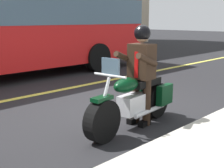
# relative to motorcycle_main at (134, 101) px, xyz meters

# --- Properties ---
(ground_plane) EXTENTS (80.00, 80.00, 0.00)m
(ground_plane) POSITION_rel_motorcycle_main_xyz_m (-0.45, -1.18, -0.45)
(ground_plane) COLOR black
(lane_center_stripe) EXTENTS (60.00, 0.16, 0.01)m
(lane_center_stripe) POSITION_rel_motorcycle_main_xyz_m (-0.45, -3.18, -0.45)
(lane_center_stripe) COLOR #E5DB4C
(lane_center_stripe) RESTS_ON ground_plane
(motorcycle_main) EXTENTS (2.22, 0.74, 1.26)m
(motorcycle_main) POSITION_rel_motorcycle_main_xyz_m (0.00, 0.00, 0.00)
(motorcycle_main) COLOR black
(motorcycle_main) RESTS_ON ground_plane
(rider_main) EXTENTS (0.66, 0.59, 1.74)m
(rider_main) POSITION_rel_motorcycle_main_xyz_m (-0.19, -0.02, 0.58)
(rider_main) COLOR black
(rider_main) RESTS_ON ground_plane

